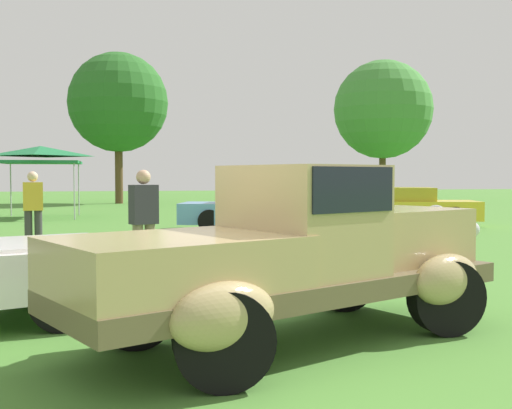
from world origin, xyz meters
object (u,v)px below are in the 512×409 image
object	(u,v)px
show_car_skyblue	(258,210)
spectator_near_truck	(33,208)
spectator_between_cars	(144,221)
spectator_by_row	(343,203)
canopy_tent_left_field	(41,154)
feature_pickup_truck	(295,252)
show_car_yellow	(406,207)

from	to	relation	value
show_car_skyblue	spectator_near_truck	bearing A→B (deg)	-145.95
spectator_between_cars	spectator_near_truck	bearing A→B (deg)	116.70
spectator_between_cars	spectator_by_row	bearing A→B (deg)	44.78
spectator_between_cars	canopy_tent_left_field	bearing A→B (deg)	102.13
feature_pickup_truck	show_car_yellow	size ratio (longest dim) A/B	1.02
show_car_skyblue	spectator_by_row	distance (m)	3.48
feature_pickup_truck	spectator_between_cars	world-z (taller)	feature_pickup_truck
show_car_yellow	spectator_by_row	distance (m)	5.04
spectator_between_cars	show_car_skyblue	bearing A→B (deg)	66.26
feature_pickup_truck	show_car_skyblue	distance (m)	12.35
show_car_yellow	canopy_tent_left_field	world-z (taller)	canopy_tent_left_field
feature_pickup_truck	spectator_between_cars	xyz separation A→B (m)	(-1.28, 3.95, 0.04)
canopy_tent_left_field	feature_pickup_truck	bearing A→B (deg)	-76.64
show_car_skyblue	show_car_yellow	distance (m)	4.97
show_car_skyblue	spectator_near_truck	world-z (taller)	spectator_near_truck
show_car_yellow	spectator_near_truck	xyz separation A→B (m)	(-10.70, -4.40, 0.31)
spectator_near_truck	spectator_between_cars	bearing A→B (deg)	-63.30
feature_pickup_truck	show_car_yellow	bearing A→B (deg)	60.14
show_car_skyblue	canopy_tent_left_field	distance (m)	9.92
spectator_near_truck	canopy_tent_left_field	size ratio (longest dim) A/B	0.59
show_car_skyblue	show_car_yellow	xyz separation A→B (m)	(4.94, 0.52, -0.00)
spectator_near_truck	spectator_by_row	size ratio (longest dim) A/B	1.00
show_car_skyblue	spectator_by_row	bearing A→B (deg)	-64.71
show_car_yellow	spectator_near_truck	bearing A→B (deg)	-157.62
spectator_near_truck	spectator_by_row	bearing A→B (deg)	5.92
show_car_skyblue	feature_pickup_truck	bearing A→B (deg)	-100.82
show_car_skyblue	spectator_near_truck	xyz separation A→B (m)	(-5.75, -3.89, 0.31)
show_car_yellow	canopy_tent_left_field	bearing A→B (deg)	151.41
spectator_between_cars	spectator_by_row	world-z (taller)	same
feature_pickup_truck	spectator_between_cars	distance (m)	4.15
spectator_by_row	canopy_tent_left_field	size ratio (longest dim) A/B	0.59
spectator_near_truck	canopy_tent_left_field	world-z (taller)	canopy_tent_left_field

